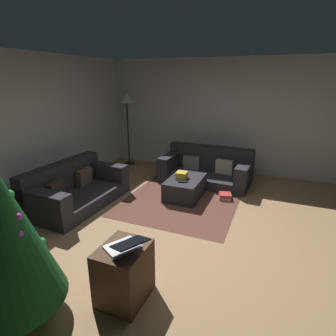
% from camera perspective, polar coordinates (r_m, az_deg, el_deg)
% --- Properties ---
extents(ground_plane, '(6.40, 6.40, 0.00)m').
position_cam_1_polar(ground_plane, '(4.06, 4.73, -13.82)').
color(ground_plane, '#93704C').
extents(rear_partition, '(6.40, 0.12, 2.60)m').
position_cam_1_polar(rear_partition, '(5.36, -28.94, 6.85)').
color(rear_partition, '#BCB7B2').
rests_on(rear_partition, ground_plane).
extents(corner_partition, '(0.12, 6.40, 2.60)m').
position_cam_1_polar(corner_partition, '(6.57, 13.64, 10.27)').
color(corner_partition, '#B5B0AB').
rests_on(corner_partition, ground_plane).
extents(couch_left, '(1.81, 1.02, 0.73)m').
position_cam_1_polar(couch_left, '(5.15, -19.00, -4.17)').
color(couch_left, '#26262B').
rests_on(couch_left, ground_plane).
extents(couch_right, '(1.02, 1.91, 0.73)m').
position_cam_1_polar(couch_right, '(6.02, 8.08, -0.12)').
color(couch_right, '#26262B').
rests_on(couch_right, ground_plane).
extents(ottoman, '(0.91, 0.60, 0.36)m').
position_cam_1_polar(ottoman, '(5.20, 3.60, -4.04)').
color(ottoman, '#26262B').
rests_on(ottoman, ground_plane).
extents(gift_box, '(0.21, 0.21, 0.12)m').
position_cam_1_polar(gift_box, '(5.12, 2.86, -1.49)').
color(gift_box, gold).
rests_on(gift_box, ottoman).
extents(tv_remote, '(0.09, 0.17, 0.02)m').
position_cam_1_polar(tv_remote, '(4.93, 3.05, -2.89)').
color(tv_remote, black).
rests_on(tv_remote, ottoman).
extents(side_table, '(0.52, 0.44, 0.59)m').
position_cam_1_polar(side_table, '(2.96, -9.12, -20.77)').
color(side_table, '#4C3323').
rests_on(side_table, ground_plane).
extents(laptop, '(0.46, 0.49, 0.17)m').
position_cam_1_polar(laptop, '(2.72, -8.88, -15.65)').
color(laptop, silver).
rests_on(laptop, side_table).
extents(book_stack, '(0.27, 0.27, 0.10)m').
position_cam_1_polar(book_stack, '(5.25, 11.84, -5.76)').
color(book_stack, beige).
rests_on(book_stack, ground_plane).
extents(corner_lamp, '(0.36, 0.36, 1.81)m').
position_cam_1_polar(corner_lamp, '(7.01, -8.57, 13.08)').
color(corner_lamp, black).
rests_on(corner_lamp, ground_plane).
extents(area_rug, '(2.60, 2.00, 0.01)m').
position_cam_1_polar(area_rug, '(5.27, 3.57, -5.85)').
color(area_rug, brown).
rests_on(area_rug, ground_plane).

